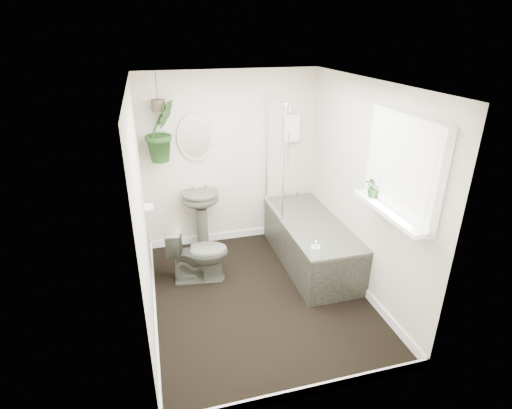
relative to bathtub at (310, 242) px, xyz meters
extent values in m
cube|color=black|center=(-0.80, -0.50, -0.30)|extent=(2.30, 2.80, 0.02)
cube|color=white|center=(-0.80, -0.50, 2.02)|extent=(2.30, 2.80, 0.02)
cube|color=silver|center=(-0.80, 0.91, 0.86)|extent=(2.30, 0.02, 2.30)
cube|color=silver|center=(-0.80, -1.91, 0.86)|extent=(2.30, 0.02, 2.30)
cube|color=silver|center=(-1.96, -0.50, 0.86)|extent=(0.02, 2.80, 2.30)
cube|color=silver|center=(0.36, -0.50, 0.86)|extent=(0.02, 2.80, 2.30)
cube|color=white|center=(-0.80, -0.50, -0.24)|extent=(2.30, 2.80, 0.10)
cube|color=white|center=(0.00, 0.84, 1.26)|extent=(0.20, 0.10, 0.35)
ellipsoid|color=#BCB19D|center=(-1.25, 0.87, 1.21)|extent=(0.46, 0.03, 0.62)
cylinder|color=black|center=(-1.65, 0.86, 1.11)|extent=(0.04, 0.04, 0.22)
cylinder|color=white|center=(-1.90, 0.20, 0.61)|extent=(0.11, 0.11, 0.11)
cube|color=white|center=(0.29, -1.20, 1.36)|extent=(0.08, 1.00, 0.90)
cube|color=white|center=(0.22, -1.20, 0.94)|extent=(0.18, 1.00, 0.04)
cube|color=white|center=(0.24, -1.20, 1.36)|extent=(0.01, 0.86, 0.76)
imported|color=#484A3F|center=(-1.40, 0.01, 0.06)|extent=(0.74, 0.49, 0.71)
imported|color=black|center=(0.23, -0.90, 1.07)|extent=(0.23, 0.21, 0.22)
imported|color=black|center=(-1.67, 0.75, 1.34)|extent=(0.51, 0.49, 0.73)
imported|color=black|center=(-0.29, -0.79, 0.39)|extent=(0.11, 0.11, 0.20)
cylinder|color=#42392B|center=(-1.67, 0.75, 1.65)|extent=(0.16, 0.16, 0.12)
camera|label=1|loc=(-1.80, -4.04, 2.46)|focal=28.00mm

